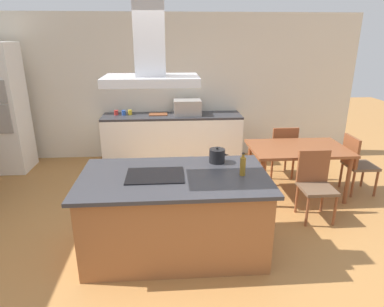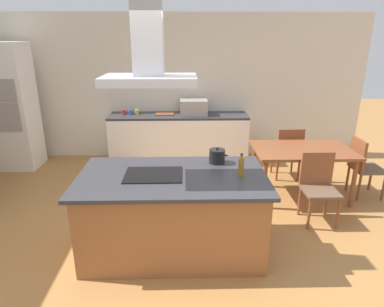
{
  "view_description": "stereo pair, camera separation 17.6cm",
  "coord_description": "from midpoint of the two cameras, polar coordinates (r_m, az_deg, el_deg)",
  "views": [
    {
      "loc": [
        -0.05,
        -3.27,
        2.29
      ],
      "look_at": [
        0.22,
        0.4,
        1.0
      ],
      "focal_mm": 31.46,
      "sensor_mm": 36.0,
      "label": 1
    },
    {
      "loc": [
        0.13,
        -3.28,
        2.29
      ],
      "look_at": [
        0.22,
        0.4,
        1.0
      ],
      "focal_mm": 31.46,
      "sensor_mm": 36.0,
      "label": 2
    }
  ],
  "objects": [
    {
      "name": "back_counter",
      "position": [
        6.42,
        -4.1,
        2.61
      ],
      "size": [
        2.58,
        0.62,
        0.9
      ],
      "color": "white",
      "rests_on": "ground"
    },
    {
      "name": "ground",
      "position": [
        5.29,
        -4.19,
        -6.38
      ],
      "size": [
        16.0,
        16.0,
        0.0
      ],
      "primitive_type": "plane",
      "color": "#AD753D"
    },
    {
      "name": "wall_oven_stack",
      "position": [
        6.71,
        -30.24,
        6.5
      ],
      "size": [
        0.7,
        0.66,
        2.2
      ],
      "color": "white",
      "rests_on": "ground"
    },
    {
      "name": "cutting_board",
      "position": [
        6.36,
        -6.54,
        6.64
      ],
      "size": [
        0.34,
        0.24,
        0.02
      ],
      "primitive_type": "cube",
      "color": "brown",
      "rests_on": "back_counter"
    },
    {
      "name": "olive_oil_bottle",
      "position": [
        3.54,
        7.2,
        -2.1
      ],
      "size": [
        0.06,
        0.06,
        0.25
      ],
      "color": "olive",
      "rests_on": "kitchen_island"
    },
    {
      "name": "coffee_mug_yellow",
      "position": [
        6.42,
        -11.24,
        6.85
      ],
      "size": [
        0.08,
        0.08,
        0.09
      ],
      "primitive_type": "cylinder",
      "color": "gold",
      "rests_on": "back_counter"
    },
    {
      "name": "coffee_mug_red",
      "position": [
        6.45,
        -13.5,
        6.74
      ],
      "size": [
        0.08,
        0.08,
        0.09
      ],
      "primitive_type": "cylinder",
      "color": "red",
      "rests_on": "back_counter"
    },
    {
      "name": "dining_table",
      "position": [
        5.16,
        16.55,
        0.17
      ],
      "size": [
        1.4,
        0.9,
        0.75
      ],
      "color": "brown",
      "rests_on": "ground"
    },
    {
      "name": "chair_facing_island",
      "position": [
        4.64,
        19.15,
        -4.36
      ],
      "size": [
        0.42,
        0.42,
        0.89
      ],
      "color": "brown",
      "rests_on": "ground"
    },
    {
      "name": "chair_facing_back_wall",
      "position": [
        5.81,
        14.19,
        0.83
      ],
      "size": [
        0.42,
        0.42,
        0.89
      ],
      "color": "brown",
      "rests_on": "ground"
    },
    {
      "name": "kitchen_island",
      "position": [
        3.75,
        -4.29,
        -10.04
      ],
      "size": [
        2.0,
        1.14,
        0.9
      ],
      "color": "#995B33",
      "rests_on": "ground"
    },
    {
      "name": "chair_at_right_end",
      "position": [
        5.6,
        25.21,
        -1.15
      ],
      "size": [
        0.42,
        0.42,
        0.89
      ],
      "color": "brown",
      "rests_on": "ground"
    },
    {
      "name": "tea_kettle",
      "position": [
        3.89,
        2.99,
        -0.39
      ],
      "size": [
        0.24,
        0.18,
        0.19
      ],
      "color": "black",
      "rests_on": "kitchen_island"
    },
    {
      "name": "cooktop",
      "position": [
        3.56,
        -7.69,
        -3.72
      ],
      "size": [
        0.6,
        0.44,
        0.01
      ],
      "primitive_type": "cube",
      "color": "black",
      "rests_on": "kitchen_island"
    },
    {
      "name": "countertop_microwave",
      "position": [
        6.28,
        -1.6,
        7.83
      ],
      "size": [
        0.5,
        0.38,
        0.28
      ],
      "primitive_type": "cube",
      "color": "#9E9993",
      "rests_on": "back_counter"
    },
    {
      "name": "coffee_mug_blue",
      "position": [
        6.42,
        -12.27,
        6.77
      ],
      "size": [
        0.08,
        0.08,
        0.09
      ],
      "primitive_type": "cylinder",
      "color": "#2D56B2",
      "rests_on": "back_counter"
    },
    {
      "name": "wall_back",
      "position": [
        6.59,
        -4.53,
        11.05
      ],
      "size": [
        7.2,
        0.1,
        2.7
      ],
      "primitive_type": "cube",
      "color": "beige",
      "rests_on": "ground"
    },
    {
      "name": "range_hood",
      "position": [
        3.29,
        -8.65,
        15.85
      ],
      "size": [
        0.9,
        0.55,
        0.78
      ],
      "color": "#ADADB2"
    }
  ]
}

